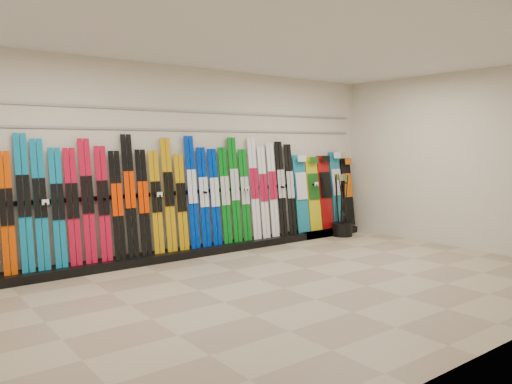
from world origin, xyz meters
TOP-DOWN VIEW (x-y plane):
  - floor at (0.00, 0.00)m, footprint 8.00×8.00m
  - back_wall at (0.00, 2.50)m, footprint 8.00×0.00m
  - right_wall at (4.00, 0.00)m, footprint 0.00×5.00m
  - ceiling at (0.00, 0.00)m, footprint 8.00×8.00m
  - ski_rack_base at (0.22, 2.28)m, footprint 8.00×0.40m
  - skis at (-0.46, 2.33)m, footprint 5.37×0.24m
  - snowboards at (3.07, 2.35)m, footprint 1.56×0.23m
  - pole_bin at (3.21, 2.00)m, footprint 0.39×0.39m
  - ski_poles at (3.20, 2.02)m, footprint 0.30×0.39m
  - slatwall_rail_0 at (0.00, 2.48)m, footprint 7.60×0.02m
  - slatwall_rail_1 at (0.00, 2.48)m, footprint 7.60×0.02m

SIDE VIEW (x-z plane):
  - floor at x=0.00m, z-range 0.00..0.00m
  - ski_rack_base at x=0.22m, z-range 0.00..0.12m
  - pole_bin at x=3.21m, z-range 0.00..0.25m
  - ski_poles at x=3.20m, z-range 0.02..1.20m
  - snowboards at x=3.07m, z-range 0.09..1.58m
  - skis at x=-0.46m, z-range 0.03..1.87m
  - back_wall at x=0.00m, z-range -2.50..5.50m
  - right_wall at x=4.00m, z-range -1.00..4.00m
  - slatwall_rail_0 at x=0.00m, z-range 1.98..2.02m
  - slatwall_rail_1 at x=0.00m, z-range 2.28..2.31m
  - ceiling at x=0.00m, z-range 3.00..3.00m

